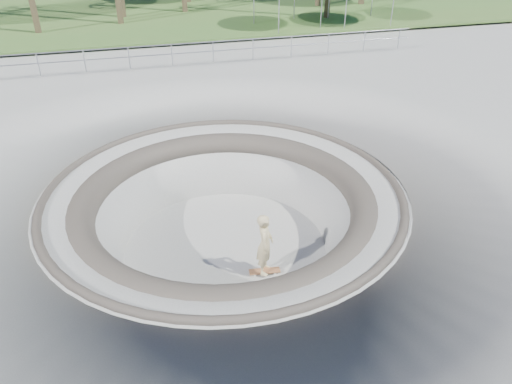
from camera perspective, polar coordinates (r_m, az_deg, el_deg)
ground at (r=14.19m, az=-3.70°, el=0.04°), size 180.00×180.00×0.00m
skate_bowl at (r=15.21m, az=-3.47°, el=-5.88°), size 14.00×14.00×4.10m
distant_hills at (r=70.87m, az=-10.32°, el=18.82°), size 103.20×45.00×28.60m
safety_railing at (r=24.97m, az=-9.59°, el=15.23°), size 25.00×0.06×1.03m
skateboard at (r=14.17m, az=0.99°, el=-9.02°), size 0.90×0.35×0.09m
skater at (r=13.58m, az=1.02°, el=-5.97°), size 0.65×0.79×1.85m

